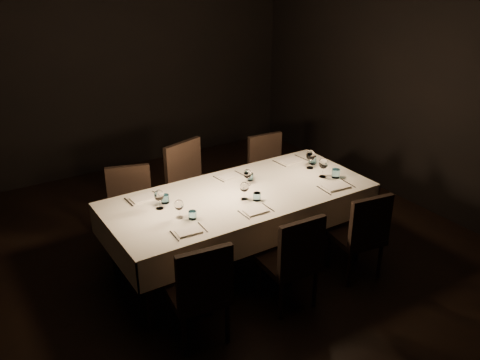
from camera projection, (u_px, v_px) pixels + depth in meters
room at (240, 118)px, 4.44m from camera, size 5.01×6.01×3.01m
dining_table at (240, 201)px, 4.78m from camera, size 2.52×1.12×0.76m
chair_near_left at (201, 289)px, 3.83m from camera, size 0.49×0.49×0.91m
place_setting_near_left at (185, 215)px, 4.22m from camera, size 0.30×0.39×0.17m
chair_near_center at (293, 258)px, 4.23m from camera, size 0.45×0.45×0.90m
place_setting_near_center at (251, 196)px, 4.54m from camera, size 0.30×0.39×0.17m
chair_near_right at (362, 232)px, 4.63m from camera, size 0.48×0.48×0.88m
place_setting_near_right at (330, 173)px, 4.99m from camera, size 0.37×0.42×0.20m
chair_far_left at (131, 207)px, 5.05m from camera, size 0.55×0.55×0.91m
place_setting_far_left at (155, 197)px, 4.51m from camera, size 0.33×0.40×0.18m
chair_far_center at (192, 185)px, 5.41m from camera, size 0.60×0.60×1.01m
place_setting_far_center at (242, 175)px, 4.97m from camera, size 0.31×0.39×0.17m
chair_far_right at (269, 169)px, 5.94m from camera, size 0.46×0.46×0.90m
place_setting_far_right at (305, 158)px, 5.34m from camera, size 0.36×0.42×0.20m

